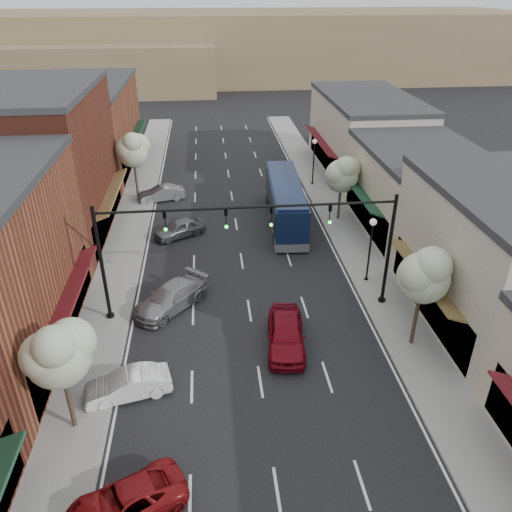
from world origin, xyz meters
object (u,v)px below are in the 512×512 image
object	(u,v)px
lamp_post_near	(371,240)
coach_bus	(285,202)
tree_right_near	(425,274)
tree_right_far	(343,173)
signal_mast_left	(144,246)
parked_car_e	(162,194)
tree_left_near	(58,352)
lamp_post_far	(314,154)
signal_mast_right	(350,236)
parked_car_d	(179,228)
tree_left_far	(133,149)
parked_car_b	(128,385)
parked_car_c	(171,297)
parked_car_a	(125,503)
red_hatchback	(286,334)

from	to	relation	value
lamp_post_near	coach_bus	size ratio (longest dim) A/B	0.40
tree_right_near	tree_right_far	world-z (taller)	tree_right_near
signal_mast_left	parked_car_e	world-z (taller)	signal_mast_left
tree_right_near	tree_left_near	world-z (taller)	tree_right_near
tree_right_near	lamp_post_far	distance (m)	24.11
signal_mast_right	lamp_post_near	world-z (taller)	signal_mast_right
signal_mast_right	parked_car_d	distance (m)	14.86
signal_mast_left	coach_bus	world-z (taller)	signal_mast_left
tree_right_far	parked_car_e	bearing A→B (deg)	158.78
signal_mast_right	lamp_post_near	xyz separation A→B (m)	(2.18, 2.50, -1.62)
lamp_post_near	parked_car_e	world-z (taller)	lamp_post_near
tree_left_far	coach_bus	size ratio (longest dim) A/B	0.55
signal_mast_right	lamp_post_near	size ratio (longest dim) A/B	1.85
tree_left_far	parked_car_e	world-z (taller)	tree_left_far
tree_right_near	parked_car_d	distance (m)	19.52
parked_car_b	parked_car_c	world-z (taller)	parked_car_c
parked_car_d	parked_car_c	bearing A→B (deg)	-30.43
tree_right_far	parked_car_b	bearing A→B (deg)	-128.60
lamp_post_far	parked_car_d	distance (m)	15.80
tree_left_near	tree_left_far	world-z (taller)	tree_left_far
parked_car_a	coach_bus	bearing A→B (deg)	132.96
parked_car_b	parked_car_e	bearing A→B (deg)	166.83
parked_car_c	parked_car_e	bearing A→B (deg)	137.50
tree_right_far	parked_car_d	size ratio (longest dim) A/B	1.37
parked_car_b	parked_car_e	size ratio (longest dim) A/B	1.00
coach_bus	red_hatchback	bearing A→B (deg)	-95.27
signal_mast_left	parked_car_e	distance (m)	18.04
lamp_post_near	parked_car_b	world-z (taller)	lamp_post_near
lamp_post_near	parked_car_d	distance (m)	14.63
parked_car_c	parked_car_d	bearing A→B (deg)	130.92
tree_left_near	parked_car_b	size ratio (longest dim) A/B	1.44
signal_mast_right	coach_bus	size ratio (longest dim) A/B	0.74
coach_bus	red_hatchback	size ratio (longest dim) A/B	2.32
coach_bus	parked_car_c	xyz separation A→B (m)	(-8.50, -11.25, -1.04)
parked_car_a	parked_car_c	world-z (taller)	parked_car_c
lamp_post_near	tree_right_near	bearing A→B (deg)	-85.23
parked_car_a	parked_car_e	xyz separation A→B (m)	(-0.64, 29.91, 0.04)
signal_mast_right	signal_mast_left	bearing A→B (deg)	180.00
tree_right_near	coach_bus	size ratio (longest dim) A/B	0.53
tree_left_far	parked_car_b	size ratio (longest dim) A/B	1.56
lamp_post_far	parked_car_b	world-z (taller)	lamp_post_far
lamp_post_far	red_hatchback	size ratio (longest dim) A/B	0.92
tree_left_far	parked_car_d	world-z (taller)	tree_left_far
tree_right_near	lamp_post_near	size ratio (longest dim) A/B	1.34
tree_left_near	red_hatchback	size ratio (longest dim) A/B	1.18
tree_left_near	parked_car_e	size ratio (longest dim) A/B	1.44
tree_right_near	red_hatchback	bearing A→B (deg)	174.87
parked_car_a	lamp_post_near	bearing A→B (deg)	112.24
red_hatchback	tree_left_near	bearing A→B (deg)	-148.33
tree_right_far	parked_car_c	distance (m)	17.40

